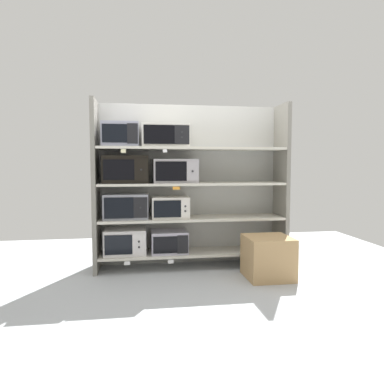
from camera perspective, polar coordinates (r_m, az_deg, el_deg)
The scene contains 22 objects.
ground at distance 3.71m, azimuth 2.40°, elevation -16.19°, with size 6.29×6.00×0.02m, color #B2B7BC.
back_panel at distance 4.72m, azimuth -0.45°, elevation 1.19°, with size 2.49×0.04×2.07m, color #B2B2AD.
upright_left at distance 4.45m, azimuth -15.15°, elevation 0.86°, with size 0.05×0.46×2.07m, color gray.
upright_right at distance 4.79m, azimuth 14.06°, elevation 1.11°, with size 0.05×0.46×2.07m, color gray.
shelf_0 at distance 4.60m, azimuth 0.00°, elevation -9.62°, with size 2.29×0.46×0.03m, color beige.
microwave_0 at distance 4.51m, azimuth -10.61°, elevation -7.76°, with size 0.51×0.38×0.31m.
microwave_1 at distance 4.53m, azimuth -3.67°, elevation -7.88°, with size 0.45×0.39×0.27m.
price_tag_0 at distance 4.34m, azimuth -10.32°, elevation -11.12°, with size 0.07×0.00×0.04m, color white.
price_tag_1 at distance 4.35m, azimuth -3.42°, elevation -11.03°, with size 0.07×0.00×0.05m, color white.
shelf_1 at distance 4.51m, azimuth 0.00°, elevation -4.23°, with size 2.29×0.46×0.03m, color beige.
microwave_2 at distance 4.44m, azimuth -10.51°, elevation -2.27°, with size 0.53×0.34×0.30m.
microwave_3 at distance 4.46m, azimuth -3.52°, elevation -2.44°, with size 0.46×0.36×0.26m.
shelf_2 at distance 4.47m, azimuth 0.00°, elevation 1.32°, with size 2.29×0.46×0.03m, color beige.
microwave_4 at distance 4.41m, azimuth -10.54°, elevation 3.56°, with size 0.54×0.42×0.33m.
microwave_5 at distance 4.43m, azimuth -2.71°, elevation 3.37°, with size 0.54×0.37×0.29m.
price_tag_2 at distance 4.21m, azimuth -2.52°, elevation 0.62°, with size 0.09×0.00×0.04m, color orange.
shelf_3 at distance 4.47m, azimuth 0.00°, elevation 6.93°, with size 2.29×0.46×0.03m, color beige.
microwave_6 at distance 4.43m, azimuth -11.34°, elevation 8.94°, with size 0.43×0.43×0.29m.
microwave_7 at distance 4.44m, azimuth -4.33°, elevation 8.94°, with size 0.57×0.39×0.28m.
price_tag_3 at distance 4.19m, azimuth -10.90°, elevation 6.45°, with size 0.06×0.00×0.04m, color beige.
price_tag_4 at distance 4.19m, azimuth -4.33°, elevation 6.57°, with size 0.05×0.00×0.04m, color white.
shipping_carton at distance 4.24m, azimuth 12.02°, elevation -10.14°, with size 0.51×0.51×0.48m, color tan.
Camera 1 is at (-0.67, -4.41, 1.29)m, focal length 33.42 mm.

